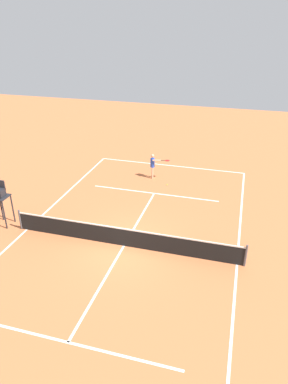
% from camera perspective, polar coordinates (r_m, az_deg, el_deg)
% --- Properties ---
extents(ground_plane, '(60.00, 60.00, 0.00)m').
position_cam_1_polar(ground_plane, '(16.83, -3.25, -8.64)').
color(ground_plane, '#C66B3D').
extents(court_lines, '(10.47, 20.96, 0.01)m').
position_cam_1_polar(court_lines, '(16.83, -3.25, -8.63)').
color(court_lines, white).
rests_on(court_lines, ground).
extents(tennis_net, '(11.07, 0.10, 1.07)m').
position_cam_1_polar(tennis_net, '(16.55, -3.29, -7.23)').
color(tennis_net, '#4C4C51').
rests_on(tennis_net, ground).
extents(player_serving, '(1.31, 0.45, 1.67)m').
position_cam_1_polar(player_serving, '(23.28, 1.51, 4.53)').
color(player_serving, '#D8A884').
rests_on(player_serving, ground).
extents(tennis_ball, '(0.07, 0.07, 0.07)m').
position_cam_1_polar(tennis_ball, '(22.65, 3.73, 1.20)').
color(tennis_ball, '#CCE033').
rests_on(tennis_ball, ground).
extents(umpire_chair, '(0.80, 0.80, 2.41)m').
position_cam_1_polar(umpire_chair, '(19.09, -22.20, -0.63)').
color(umpire_chair, '#232328').
rests_on(umpire_chair, ground).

